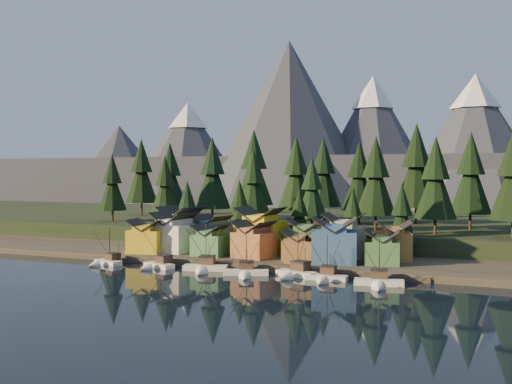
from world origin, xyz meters
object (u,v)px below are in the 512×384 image
at_px(house_front_0, 147,235).
at_px(house_front_1, 174,231).
at_px(house_back_0, 180,226).
at_px(boat_1, 156,259).
at_px(boat_4, 294,266).
at_px(boat_5, 325,271).
at_px(boat_0, 105,257).
at_px(boat_2, 204,262).
at_px(boat_3, 246,267).
at_px(boat_6, 379,276).
at_px(house_back_1, 213,232).

height_order(house_front_0, house_front_1, house_front_1).
bearing_deg(house_back_0, house_front_1, -57.53).
bearing_deg(house_front_1, boat_1, -64.81).
relative_size(boat_1, house_back_0, 0.87).
xyz_separation_m(boat_4, house_front_0, (-42.85, 11.02, 3.57)).
xyz_separation_m(boat_5, house_front_0, (-49.98, 12.48, 3.93)).
xyz_separation_m(boat_0, boat_2, (25.70, 1.03, 0.22)).
xyz_separation_m(boat_2, house_back_0, (-19.31, 23.63, 5.11)).
relative_size(boat_4, house_front_0, 1.22).
relative_size(boat_2, house_back_0, 0.95).
distance_m(boat_0, boat_5, 53.40).
bearing_deg(house_front_0, boat_4, -23.44).
distance_m(boat_1, boat_5, 39.66).
bearing_deg(house_front_0, boat_3, -31.03).
bearing_deg(boat_4, boat_5, 3.80).
bearing_deg(boat_5, boat_2, 177.88).
bearing_deg(boat_5, house_back_0, 152.12).
xyz_separation_m(boat_1, house_back_0, (-7.35, 24.27, 5.15)).
xyz_separation_m(boat_5, house_front_1, (-44.34, 16.52, 4.82)).
bearing_deg(boat_5, house_front_0, 165.61).
relative_size(boat_3, boat_6, 0.97).
bearing_deg(house_front_1, boat_5, -11.25).
height_order(boat_4, house_front_1, house_front_1).
bearing_deg(house_back_0, house_front_0, -89.98).
xyz_separation_m(boat_1, house_front_0, (-10.32, 12.27, 3.77)).
height_order(boat_0, house_back_0, house_back_0).
relative_size(boat_3, house_back_1, 1.10).
distance_m(boat_3, boat_4, 10.22).
height_order(boat_0, boat_1, boat_1).
bearing_deg(boat_3, boat_4, -6.50).
bearing_deg(boat_3, boat_2, 151.68).
xyz_separation_m(house_front_1, house_back_1, (7.37, 7.25, -0.57)).
relative_size(boat_1, boat_6, 0.96).
xyz_separation_m(boat_4, boat_5, (7.13, -1.46, -0.36)).
relative_size(boat_5, boat_6, 0.94).
height_order(boat_1, house_back_1, house_back_1).
height_order(boat_1, boat_2, boat_2).
bearing_deg(boat_1, boat_0, -159.78).
distance_m(boat_2, boat_3, 10.76).
bearing_deg(house_back_0, boat_5, -13.58).
bearing_deg(boat_1, house_back_1, 102.04).
xyz_separation_m(boat_5, house_back_1, (-36.96, 23.77, 4.25)).
bearing_deg(house_back_1, boat_2, -55.37).
relative_size(boat_3, house_front_1, 0.95).
relative_size(boat_0, house_front_0, 1.03).
distance_m(boat_0, boat_4, 46.30).
height_order(boat_0, house_back_1, house_back_1).
xyz_separation_m(boat_0, house_back_1, (16.43, 23.96, 4.28)).
relative_size(boat_0, boat_2, 0.85).
height_order(boat_2, boat_5, boat_2).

